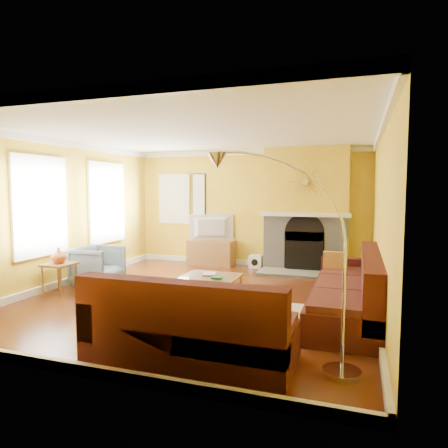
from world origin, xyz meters
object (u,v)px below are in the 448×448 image
(sectional_sofa, at_px, (262,287))
(side_table, at_px, (59,278))
(coffee_table, at_px, (209,287))
(armchair, at_px, (98,265))
(media_console, at_px, (211,253))
(arc_lamp, at_px, (283,262))

(sectional_sofa, distance_m, side_table, 3.65)
(sectional_sofa, distance_m, coffee_table, 1.33)
(coffee_table, distance_m, armchair, 2.38)
(media_console, height_order, side_table, media_console)
(coffee_table, height_order, media_console, media_console)
(sectional_sofa, bearing_deg, armchair, 163.42)
(side_table, bearing_deg, armchair, 75.33)
(sectional_sofa, bearing_deg, media_console, 120.59)
(media_console, bearing_deg, sectional_sofa, -59.41)
(arc_lamp, bearing_deg, armchair, 148.46)
(sectional_sofa, xyz_separation_m, coffee_table, (-1.07, 0.74, -0.27))
(coffee_table, relative_size, armchair, 1.18)
(side_table, distance_m, arc_lamp, 4.55)
(armchair, bearing_deg, arc_lamp, -121.54)
(coffee_table, xyz_separation_m, media_console, (-0.98, 2.72, 0.11))
(coffee_table, bearing_deg, armchair, 173.19)
(media_console, relative_size, armchair, 1.37)
(coffee_table, height_order, side_table, side_table)
(arc_lamp, bearing_deg, coffee_table, 126.68)
(media_console, distance_m, arc_lamp, 5.57)
(armchair, bearing_deg, sectional_sofa, -106.58)
(media_console, xyz_separation_m, arc_lamp, (2.58, -4.87, 0.78))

